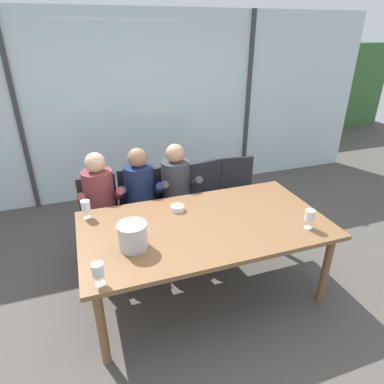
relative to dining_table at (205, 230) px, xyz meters
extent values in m
plane|color=#4C4742|center=(0.00, 1.00, -0.71)|extent=(14.00, 14.00, 0.00)
cube|color=silver|center=(0.00, 2.45, 0.59)|extent=(7.39, 0.03, 2.60)
cube|color=#38383D|center=(-1.66, 2.43, 0.59)|extent=(0.06, 0.06, 2.60)
cube|color=#38383D|center=(1.66, 2.43, 0.59)|extent=(0.06, 0.06, 2.60)
cube|color=#386633|center=(0.00, 5.66, 0.31)|extent=(13.39, 2.40, 2.04)
cube|color=brown|center=(0.00, 0.00, 0.05)|extent=(2.19, 1.19, 0.04)
cylinder|color=brown|center=(-0.99, -0.49, -0.34)|extent=(0.07, 0.07, 0.73)
cylinder|color=brown|center=(0.99, -0.49, -0.34)|extent=(0.07, 0.07, 0.73)
cylinder|color=brown|center=(-0.99, 0.49, -0.34)|extent=(0.07, 0.07, 0.73)
cylinder|color=brown|center=(0.99, 0.49, -0.34)|extent=(0.07, 0.07, 0.73)
cube|color=#232328|center=(-0.84, 0.90, -0.24)|extent=(0.47, 0.47, 0.03)
cube|color=#232328|center=(-0.85, 1.10, -0.02)|extent=(0.42, 0.07, 0.42)
cylinder|color=#232328|center=(-1.01, 0.70, -0.48)|extent=(0.04, 0.04, 0.45)
cylinder|color=#232328|center=(-0.63, 0.73, -0.48)|extent=(0.04, 0.04, 0.45)
cylinder|color=#232328|center=(-1.04, 1.08, -0.48)|extent=(0.04, 0.04, 0.45)
cylinder|color=#232328|center=(-0.66, 1.11, -0.48)|extent=(0.04, 0.04, 0.45)
cube|color=#232328|center=(-0.43, 0.94, -0.24)|extent=(0.48, 0.48, 0.03)
cube|color=#232328|center=(-0.41, 1.14, -0.02)|extent=(0.42, 0.08, 0.42)
cylinder|color=#232328|center=(-0.64, 0.77, -0.48)|extent=(0.04, 0.04, 0.45)
cylinder|color=#232328|center=(-0.26, 0.73, -0.48)|extent=(0.04, 0.04, 0.45)
cylinder|color=#232328|center=(-0.60, 1.15, -0.48)|extent=(0.04, 0.04, 0.45)
cylinder|color=#232328|center=(-0.22, 1.11, -0.48)|extent=(0.04, 0.04, 0.45)
cube|color=#232328|center=(0.03, 0.93, -0.24)|extent=(0.49, 0.49, 0.03)
cube|color=#232328|center=(0.00, 1.13, -0.02)|extent=(0.42, 0.09, 0.42)
cylinder|color=#232328|center=(-0.14, 0.72, -0.48)|extent=(0.04, 0.04, 0.45)
cylinder|color=#232328|center=(0.24, 0.77, -0.48)|extent=(0.04, 0.04, 0.45)
cylinder|color=#232328|center=(-0.18, 1.10, -0.48)|extent=(0.04, 0.04, 0.45)
cylinder|color=#232328|center=(0.19, 1.14, -0.48)|extent=(0.04, 0.04, 0.45)
cube|color=#232328|center=(0.46, 0.92, -0.24)|extent=(0.48, 0.48, 0.03)
cube|color=#232328|center=(0.43, 1.12, -0.02)|extent=(0.42, 0.08, 0.42)
cylinder|color=#232328|center=(0.29, 0.71, -0.48)|extent=(0.04, 0.04, 0.45)
cylinder|color=#232328|center=(0.66, 0.75, -0.48)|extent=(0.04, 0.04, 0.45)
cylinder|color=#232328|center=(0.25, 1.09, -0.48)|extent=(0.04, 0.04, 0.45)
cylinder|color=#232328|center=(0.62, 1.13, -0.48)|extent=(0.04, 0.04, 0.45)
cube|color=#232328|center=(0.85, 0.93, -0.24)|extent=(0.48, 0.48, 0.03)
cube|color=#232328|center=(0.87, 1.13, -0.02)|extent=(0.42, 0.08, 0.42)
cylinder|color=#232328|center=(0.64, 0.76, -0.48)|extent=(0.04, 0.04, 0.45)
cylinder|color=#232328|center=(1.02, 0.72, -0.48)|extent=(0.04, 0.04, 0.45)
cylinder|color=#232328|center=(0.68, 1.13, -0.48)|extent=(0.04, 0.04, 0.45)
cylinder|color=#232328|center=(1.06, 1.10, -0.48)|extent=(0.04, 0.04, 0.45)
cylinder|color=brown|center=(-0.84, 0.94, 0.05)|extent=(0.33, 0.33, 0.52)
sphere|color=#DBAD89|center=(-0.84, 0.94, 0.41)|extent=(0.21, 0.21, 0.21)
cube|color=#47423D|center=(-0.92, 0.74, -0.21)|extent=(0.14, 0.40, 0.13)
cube|color=#47423D|center=(-0.74, 0.75, -0.21)|extent=(0.14, 0.40, 0.13)
cylinder|color=#47423D|center=(-0.92, 0.54, -0.47)|extent=(0.10, 0.10, 0.48)
cylinder|color=#47423D|center=(-0.74, 0.55, -0.47)|extent=(0.10, 0.10, 0.48)
cylinder|color=brown|center=(-1.02, 0.82, 0.08)|extent=(0.09, 0.33, 0.26)
cylinder|color=brown|center=(-0.64, 0.83, 0.08)|extent=(0.09, 0.33, 0.26)
cylinder|color=#192347|center=(-0.40, 0.94, 0.05)|extent=(0.35, 0.35, 0.52)
sphere|color=#936B4C|center=(-0.40, 0.94, 0.41)|extent=(0.21, 0.21, 0.21)
cube|color=#47423D|center=(-0.51, 0.75, -0.21)|extent=(0.17, 0.41, 0.13)
cube|color=#47423D|center=(-0.33, 0.74, -0.21)|extent=(0.17, 0.41, 0.13)
cylinder|color=#47423D|center=(-0.53, 0.55, -0.47)|extent=(0.10, 0.10, 0.48)
cylinder|color=#47423D|center=(-0.35, 0.54, -0.47)|extent=(0.10, 0.10, 0.48)
cylinder|color=#192347|center=(-0.60, 0.84, 0.08)|extent=(0.11, 0.33, 0.26)
cylinder|color=#192347|center=(-0.23, 0.81, 0.08)|extent=(0.11, 0.33, 0.26)
cylinder|color=#38383D|center=(0.01, 0.94, 0.05)|extent=(0.32, 0.32, 0.52)
sphere|color=tan|center=(0.01, 0.94, 0.41)|extent=(0.21, 0.21, 0.21)
cube|color=#47423D|center=(-0.08, 0.74, -0.21)|extent=(0.13, 0.40, 0.13)
cube|color=#47423D|center=(0.10, 0.74, -0.21)|extent=(0.13, 0.40, 0.13)
cylinder|color=#47423D|center=(-0.08, 0.54, -0.47)|extent=(0.10, 0.10, 0.48)
cylinder|color=#47423D|center=(0.10, 0.54, -0.47)|extent=(0.10, 0.10, 0.48)
cylinder|color=#38383D|center=(-0.18, 0.83, 0.08)|extent=(0.08, 0.32, 0.26)
cylinder|color=#38383D|center=(0.20, 0.82, 0.08)|extent=(0.08, 0.32, 0.26)
cylinder|color=#B7B7BC|center=(-0.66, -0.15, 0.17)|extent=(0.23, 0.23, 0.21)
torus|color=silver|center=(-0.66, -0.15, 0.28)|extent=(0.24, 0.24, 0.01)
cylinder|color=silver|center=(-0.16, 0.31, 0.09)|extent=(0.13, 0.13, 0.05)
cylinder|color=silver|center=(-0.96, -0.50, 0.07)|extent=(0.07, 0.07, 0.00)
cylinder|color=silver|center=(-0.96, -0.50, 0.11)|extent=(0.01, 0.01, 0.07)
cylinder|color=silver|center=(-0.96, -0.50, 0.19)|extent=(0.08, 0.08, 0.09)
cylinder|color=#E0D184|center=(-0.96, -0.50, 0.17)|extent=(0.07, 0.07, 0.04)
cylinder|color=silver|center=(-0.99, 0.45, 0.07)|extent=(0.07, 0.07, 0.00)
cylinder|color=silver|center=(-0.99, 0.45, 0.11)|extent=(0.01, 0.01, 0.07)
cylinder|color=silver|center=(-0.99, 0.45, 0.19)|extent=(0.08, 0.08, 0.09)
cylinder|color=silver|center=(0.82, -0.36, 0.07)|extent=(0.07, 0.07, 0.00)
cylinder|color=silver|center=(0.82, -0.36, 0.11)|extent=(0.01, 0.01, 0.07)
cylinder|color=silver|center=(0.82, -0.36, 0.19)|extent=(0.08, 0.08, 0.09)
cylinder|color=maroon|center=(0.82, -0.36, 0.17)|extent=(0.07, 0.07, 0.04)
camera|label=1|loc=(-0.94, -2.36, 1.63)|focal=31.03mm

